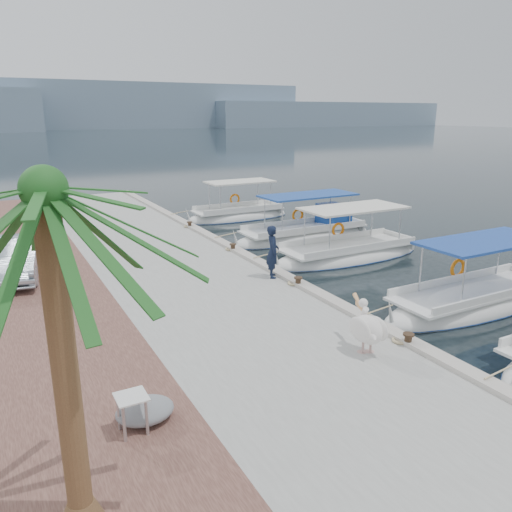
# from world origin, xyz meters

# --- Properties ---
(ground) EXTENTS (400.00, 400.00, 0.00)m
(ground) POSITION_xyz_m (0.00, 0.00, 0.00)
(ground) COLOR black
(ground) RESTS_ON ground
(concrete_quay) EXTENTS (6.00, 40.00, 0.50)m
(concrete_quay) POSITION_xyz_m (-3.00, 5.00, 0.25)
(concrete_quay) COLOR gray
(concrete_quay) RESTS_ON ground
(quay_curb) EXTENTS (0.44, 40.00, 0.12)m
(quay_curb) POSITION_xyz_m (-0.22, 5.00, 0.56)
(quay_curb) COLOR #ABA398
(quay_curb) RESTS_ON concrete_quay
(cobblestone_strip) EXTENTS (4.00, 40.00, 0.50)m
(cobblestone_strip) POSITION_xyz_m (-8.00, 5.00, 0.25)
(cobblestone_strip) COLOR brown
(cobblestone_strip) RESTS_ON ground
(distant_hills) EXTENTS (330.00, 60.00, 18.00)m
(distant_hills) POSITION_xyz_m (29.61, 201.49, 7.61)
(distant_hills) COLOR gray
(distant_hills) RESTS_ON ground
(fishing_caique_b) EXTENTS (7.54, 2.21, 2.83)m
(fishing_caique_b) POSITION_xyz_m (4.36, -1.73, 0.12)
(fishing_caique_b) COLOR white
(fishing_caique_b) RESTS_ON ground
(fishing_caique_c) EXTENTS (7.48, 2.42, 2.83)m
(fishing_caique_c) POSITION_xyz_m (4.33, 4.76, 0.12)
(fishing_caique_c) COLOR white
(fishing_caique_c) RESTS_ON ground
(fishing_caique_d) EXTENTS (7.94, 2.26, 2.83)m
(fishing_caique_d) POSITION_xyz_m (4.67, 8.53, 0.18)
(fishing_caique_d) COLOR white
(fishing_caique_d) RESTS_ON ground
(fishing_caique_e) EXTENTS (6.57, 2.16, 2.83)m
(fishing_caique_e) POSITION_xyz_m (3.87, 14.59, 0.13)
(fishing_caique_e) COLOR white
(fishing_caique_e) RESTS_ON ground
(mooring_bollards) EXTENTS (0.28, 20.28, 0.33)m
(mooring_bollards) POSITION_xyz_m (-0.35, 1.50, 0.69)
(mooring_bollards) COLOR black
(mooring_bollards) RESTS_ON concrete_quay
(pelican) EXTENTS (0.87, 1.57, 1.23)m
(pelican) POSITION_xyz_m (-1.49, -3.27, 1.13)
(pelican) COLOR tan
(pelican) RESTS_ON concrete_quay
(fisherman) EXTENTS (0.67, 0.79, 1.85)m
(fisherman) POSITION_xyz_m (-0.60, 2.77, 1.42)
(fisherman) COLOR black
(fisherman) RESTS_ON concrete_quay
(date_palm) EXTENTS (4.60, 4.60, 5.62)m
(date_palm) POSITION_xyz_m (-8.46, -5.45, 5.17)
(date_palm) COLOR brown
(date_palm) RESTS_ON cobblestone_strip
(parked_car) EXTENTS (2.14, 4.46, 1.41)m
(parked_car) POSITION_xyz_m (-8.52, 6.98, 1.20)
(parked_car) COLOR #A3B1BA
(parked_car) RESTS_ON cobblestone_strip
(tarp_bundle) EXTENTS (1.10, 0.90, 0.40)m
(tarp_bundle) POSITION_xyz_m (-6.98, -3.48, 0.70)
(tarp_bundle) COLOR slate
(tarp_bundle) RESTS_ON cobblestone_strip
(folding_table) EXTENTS (0.55, 0.55, 0.73)m
(folding_table) POSITION_xyz_m (-7.27, -3.73, 1.02)
(folding_table) COLOR silver
(folding_table) RESTS_ON cobblestone_strip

